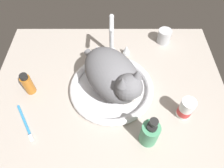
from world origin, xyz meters
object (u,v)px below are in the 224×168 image
faucet (112,41)px  pill_bottle (186,109)px  soap_pump_bottle (150,133)px  amber_bottle (28,84)px  cat (114,76)px  metal_jar (165,36)px  sink_basin (112,87)px  toothbrush (26,123)px

faucet → pill_bottle: 44.42cm
soap_pump_bottle → amber_bottle: 53.71cm
cat → metal_jar: (26.30, 32.36, -7.77)cm
cat → metal_jar: 42.42cm
cat → pill_bottle: cat is taller
soap_pump_bottle → cat: bearing=120.7°
sink_basin → metal_jar: (27.29, 30.79, 2.21)cm
sink_basin → faucet: (-0.00, 20.89, 7.69)cm
cat → amber_bottle: bearing=178.8°
soap_pump_bottle → metal_jar: size_ratio=2.18×
amber_bottle → toothbrush: 16.59cm
amber_bottle → sink_basin: bearing=1.4°
faucet → amber_bottle: size_ratio=2.10×
metal_jar → pill_bottle: pill_bottle is taller
sink_basin → faucet: bearing=90.0°
sink_basin → faucet: size_ratio=1.58×
sink_basin → pill_bottle: (28.97, -12.49, 3.25)cm
pill_bottle → toothbrush: size_ratio=0.63×
faucet → pill_bottle: (28.97, -33.38, -4.44)cm
sink_basin → toothbrush: (-34.00, -16.73, -0.78)cm
metal_jar → soap_pump_bottle: bearing=-104.3°
pill_bottle → amber_bottle: size_ratio=0.90×
soap_pump_bottle → pill_bottle: size_ratio=1.56×
faucet → soap_pump_bottle: (13.64, -43.74, -3.34)cm
soap_pump_bottle → pill_bottle: bearing=34.0°
sink_basin → amber_bottle: amber_bottle is taller
faucet → cat: bearing=-87.5°
metal_jar → faucet: bearing=-160.1°
metal_jar → sink_basin: bearing=-131.6°
soap_pump_bottle → pill_bottle: (15.33, 10.36, -1.10)cm
pill_bottle → toothbrush: 63.24cm
faucet → pill_bottle: faucet is taller
soap_pump_bottle → sink_basin: bearing=120.8°
sink_basin → toothbrush: size_ratio=2.33×
faucet → amber_bottle: 41.69cm
soap_pump_bottle → metal_jar: bearing=75.7°
cat → amber_bottle: 36.88cm
soap_pump_bottle → toothbrush: 48.30cm
sink_basin → cat: (0.99, -1.58, 9.99)cm
faucet → soap_pump_bottle: 45.94cm
metal_jar → toothbrush: size_ratio=0.46×
metal_jar → cat: bearing=-129.1°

